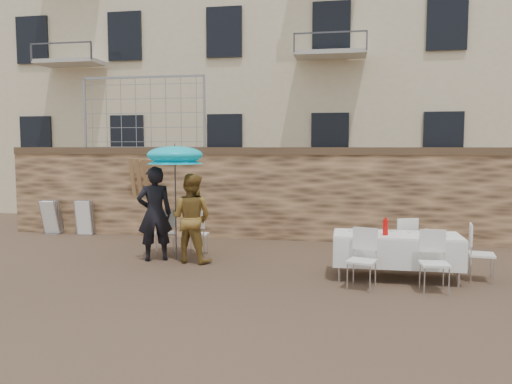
% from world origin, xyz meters
% --- Properties ---
extents(ground, '(80.00, 80.00, 0.00)m').
position_xyz_m(ground, '(0.00, 0.00, 0.00)').
color(ground, brown).
rests_on(ground, ground).
extents(stone_wall, '(13.00, 0.50, 2.20)m').
position_xyz_m(stone_wall, '(0.00, 5.00, 1.10)').
color(stone_wall, '#8B6645').
rests_on(stone_wall, ground).
extents(apartment_building, '(20.00, 8.00, 15.00)m').
position_xyz_m(apartment_building, '(0.00, 12.00, 7.50)').
color(apartment_building, beige).
rests_on(apartment_building, ground).
extents(chain_link_fence, '(3.20, 0.06, 1.80)m').
position_xyz_m(chain_link_fence, '(-3.00, 5.00, 3.10)').
color(chain_link_fence, gray).
rests_on(chain_link_fence, stone_wall).
extents(man_suit, '(0.81, 0.70, 1.87)m').
position_xyz_m(man_suit, '(-1.63, 2.21, 0.94)').
color(man_suit, black).
rests_on(man_suit, ground).
extents(woman_dress, '(0.95, 0.80, 1.74)m').
position_xyz_m(woman_dress, '(-0.88, 2.21, 0.87)').
color(woman_dress, '#B48537').
rests_on(woman_dress, ground).
extents(umbrella, '(1.15, 1.15, 2.14)m').
position_xyz_m(umbrella, '(-1.23, 2.31, 2.03)').
color(umbrella, '#3F3F44').
rests_on(umbrella, ground).
extents(couple_chair_left, '(0.64, 0.64, 0.96)m').
position_xyz_m(couple_chair_left, '(-1.63, 2.76, 0.48)').
color(couple_chair_left, white).
rests_on(couple_chair_left, ground).
extents(couple_chair_right, '(0.51, 0.51, 0.96)m').
position_xyz_m(couple_chair_right, '(-0.93, 2.76, 0.48)').
color(couple_chair_right, white).
rests_on(couple_chair_right, ground).
extents(banquet_table, '(2.10, 0.85, 0.78)m').
position_xyz_m(banquet_table, '(2.94, 1.62, 0.73)').
color(banquet_table, white).
rests_on(banquet_table, ground).
extents(soda_bottle, '(0.09, 0.09, 0.26)m').
position_xyz_m(soda_bottle, '(2.74, 1.47, 0.91)').
color(soda_bottle, red).
rests_on(soda_bottle, banquet_table).
extents(table_chair_front_left, '(0.60, 0.60, 0.96)m').
position_xyz_m(table_chair_front_left, '(2.34, 0.87, 0.48)').
color(table_chair_front_left, white).
rests_on(table_chair_front_left, ground).
extents(table_chair_front_right, '(0.51, 0.51, 0.96)m').
position_xyz_m(table_chair_front_right, '(3.44, 0.87, 0.48)').
color(table_chair_front_right, white).
rests_on(table_chair_front_right, ground).
extents(table_chair_back, '(0.60, 0.60, 0.96)m').
position_xyz_m(table_chair_back, '(3.14, 2.42, 0.48)').
color(table_chair_back, white).
rests_on(table_chair_back, ground).
extents(table_chair_side, '(0.55, 0.55, 0.96)m').
position_xyz_m(table_chair_side, '(4.34, 1.72, 0.48)').
color(table_chair_side, white).
rests_on(table_chair_side, ground).
extents(chair_stack_left, '(0.46, 0.40, 0.92)m').
position_xyz_m(chair_stack_left, '(-5.37, 4.68, 0.46)').
color(chair_stack_left, white).
rests_on(chair_stack_left, ground).
extents(chair_stack_right, '(0.46, 0.32, 0.92)m').
position_xyz_m(chair_stack_right, '(-4.47, 4.68, 0.46)').
color(chair_stack_right, white).
rests_on(chair_stack_right, ground).
extents(wood_planks, '(0.70, 0.20, 2.00)m').
position_xyz_m(wood_planks, '(-2.87, 4.75, 1.00)').
color(wood_planks, '#A37749').
rests_on(wood_planks, ground).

